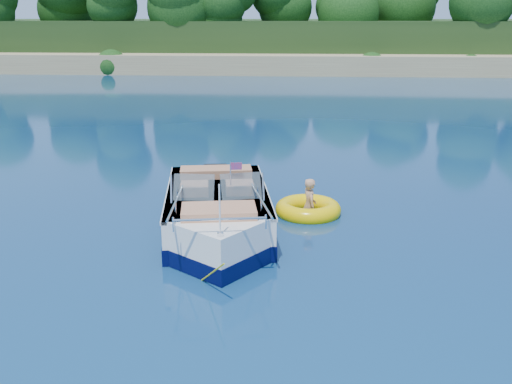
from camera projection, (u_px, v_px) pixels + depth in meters
The scene contains 6 objects.
ground at pixel (248, 256), 10.78m from camera, with size 160.00×160.00×0.00m, color #091B43.
shoreline at pixel (291, 45), 71.28m from camera, with size 170.00×59.00×6.00m.
treeline at pixel (290, 2), 48.24m from camera, with size 150.00×7.12×8.19m.
motorboat at pixel (218, 217), 11.75m from camera, with size 2.69×5.84×1.96m.
tow_tube at pixel (308, 209), 13.06m from camera, with size 1.83×1.83×0.40m.
boy at pixel (309, 213), 13.12m from camera, with size 0.50×0.33×1.38m, color tan.
Camera 1 is at (0.87, -9.91, 4.32)m, focal length 40.00 mm.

